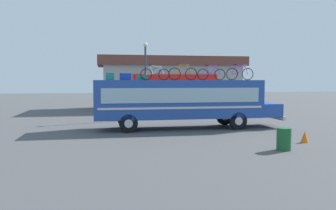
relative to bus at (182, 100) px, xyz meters
name	(u,v)px	position (x,y,z in m)	size (l,w,h in m)	color
ground_plane	(178,128)	(-0.23, 0.00, -1.67)	(120.00, 120.00, 0.00)	#4C4C4F
bus	(182,100)	(0.00, 0.00, 0.00)	(10.92, 2.57, 2.81)	#23479E
luggage_bag_1	(110,76)	(-4.11, 0.03, 1.34)	(0.45, 0.50, 0.41)	#1E7F66
luggage_bag_2	(125,77)	(-3.26, -0.19, 1.32)	(0.62, 0.47, 0.37)	#193899
luggage_bag_3	(142,78)	(-2.31, 0.10, 1.28)	(0.57, 0.40, 0.28)	#1E7F66
rooftop_bicycle_1	(155,74)	(-1.60, -0.16, 1.50)	(1.67, 0.44, 0.86)	black
rooftop_bicycle_2	(183,73)	(0.10, 0.21, 1.53)	(1.72, 0.44, 0.96)	black
rooftop_bicycle_3	(211,74)	(1.81, 0.12, 1.51)	(1.72, 0.44, 0.90)	black
rooftop_bicycle_4	(240,73)	(3.44, -0.25, 1.53)	(1.70, 0.44, 0.95)	black
roadside_building	(169,83)	(1.96, 14.37, 0.90)	(13.90, 6.98, 5.04)	#9E9E99
trash_bin	(284,139)	(2.59, -6.97, -1.22)	(0.57, 0.57, 0.90)	#1E592D
traffic_cone	(305,137)	(4.40, -5.55, -1.41)	(0.36, 0.36, 0.52)	orange
street_lamp	(145,74)	(-1.50, 5.16, 1.57)	(0.31, 0.31, 5.50)	#38383D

